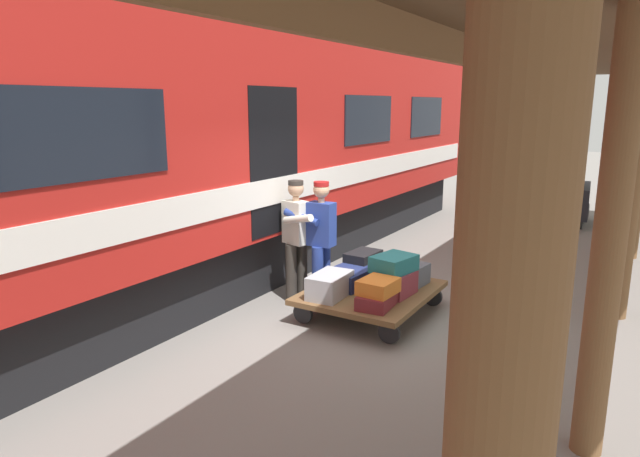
% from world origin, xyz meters
% --- Properties ---
extents(ground_plane, '(60.00, 60.00, 0.00)m').
position_xyz_m(ground_plane, '(0.00, 0.00, 0.00)').
color(ground_plane, slate).
extents(platform_canopy, '(3.20, 17.62, 3.56)m').
position_xyz_m(platform_canopy, '(-2.25, 0.00, 3.27)').
color(platform_canopy, brown).
rests_on(platform_canopy, ground_plane).
extents(train_car, '(3.02, 16.42, 4.00)m').
position_xyz_m(train_car, '(3.42, 0.00, 2.06)').
color(train_car, '#B21E19').
rests_on(train_car, ground_plane).
extents(luggage_cart, '(1.49, 1.81, 0.34)m').
position_xyz_m(luggage_cart, '(0.48, -0.10, 0.29)').
color(luggage_cart, brown).
rests_on(luggage_cart, ground_plane).
extents(suitcase_brown_leather, '(0.46, 0.64, 0.20)m').
position_xyz_m(suitcase_brown_leather, '(0.81, -0.60, 0.44)').
color(suitcase_brown_leather, brown).
rests_on(suitcase_brown_leather, luggage_cart).
extents(suitcase_maroon_trunk, '(0.41, 0.62, 0.17)m').
position_xyz_m(suitcase_maroon_trunk, '(0.14, 0.40, 0.42)').
color(suitcase_maroon_trunk, maroon).
rests_on(suitcase_maroon_trunk, luggage_cart).
extents(suitcase_burgundy_valise, '(0.46, 0.54, 0.29)m').
position_xyz_m(suitcase_burgundy_valise, '(0.14, -0.10, 0.48)').
color(suitcase_burgundy_valise, maroon).
rests_on(suitcase_burgundy_valise, luggage_cart).
extents(suitcase_gray_aluminum, '(0.43, 0.65, 0.30)m').
position_xyz_m(suitcase_gray_aluminum, '(0.81, 0.40, 0.49)').
color(suitcase_gray_aluminum, '#9EA0A5').
rests_on(suitcase_gray_aluminum, luggage_cart).
extents(suitcase_slate_roller, '(0.46, 0.48, 0.28)m').
position_xyz_m(suitcase_slate_roller, '(0.14, -0.60, 0.48)').
color(suitcase_slate_roller, '#4C515B').
rests_on(suitcase_slate_roller, luggage_cart).
extents(suitcase_navy_fabric, '(0.55, 0.67, 0.22)m').
position_xyz_m(suitcase_navy_fabric, '(0.81, -0.10, 0.45)').
color(suitcase_navy_fabric, navy).
rests_on(suitcase_navy_fabric, luggage_cart).
extents(suitcase_teal_softside, '(0.52, 0.62, 0.21)m').
position_xyz_m(suitcase_teal_softside, '(0.17, -0.12, 0.74)').
color(suitcase_teal_softside, '#1E666B').
rests_on(suitcase_teal_softside, suitcase_burgundy_valise).
extents(suitcase_black_hardshell, '(0.39, 0.55, 0.15)m').
position_xyz_m(suitcase_black_hardshell, '(0.85, -0.61, 0.61)').
color(suitcase_black_hardshell, black).
rests_on(suitcase_black_hardshell, suitcase_brown_leather).
extents(suitcase_orange_carryall, '(0.41, 0.48, 0.18)m').
position_xyz_m(suitcase_orange_carryall, '(0.14, 0.41, 0.59)').
color(suitcase_orange_carryall, '#CC6B23').
rests_on(suitcase_orange_carryall, suitcase_maroon_trunk).
extents(porter_in_overalls, '(0.67, 0.43, 1.70)m').
position_xyz_m(porter_in_overalls, '(1.30, -0.17, 0.93)').
color(porter_in_overalls, navy).
rests_on(porter_in_overalls, ground_plane).
extents(porter_by_door, '(0.72, 0.54, 1.70)m').
position_xyz_m(porter_by_door, '(1.62, -0.08, 0.93)').
color(porter_by_door, '#332D28').
rests_on(porter_by_door, ground_plane).
extents(baggage_tug, '(1.25, 1.79, 1.30)m').
position_xyz_m(baggage_tug, '(-0.77, -7.68, 0.63)').
color(baggage_tug, black).
rests_on(baggage_tug, ground_plane).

